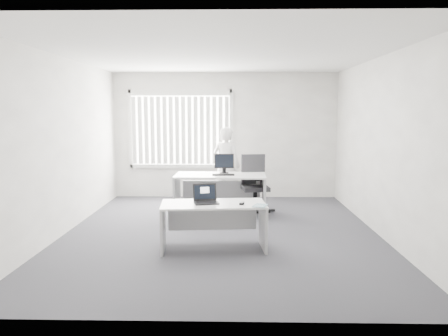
{
  "coord_description": "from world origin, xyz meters",
  "views": [
    {
      "loc": [
        0.21,
        -6.84,
        1.94
      ],
      "look_at": [
        0.04,
        0.15,
        1.03
      ],
      "focal_mm": 35.0,
      "sensor_mm": 36.0,
      "label": 1
    }
  ],
  "objects_px": {
    "person": "(226,166)",
    "desk_near": "(213,216)",
    "desk_far": "(220,186)",
    "office_chair": "(255,195)",
    "laptop": "(206,194)",
    "monitor": "(224,163)"
  },
  "relations": [
    {
      "from": "desk_near",
      "to": "desk_far",
      "type": "relative_size",
      "value": 0.88
    },
    {
      "from": "desk_far",
      "to": "laptop",
      "type": "bearing_deg",
      "value": -92.02
    },
    {
      "from": "person",
      "to": "desk_near",
      "type": "bearing_deg",
      "value": 108.66
    },
    {
      "from": "office_chair",
      "to": "person",
      "type": "distance_m",
      "value": 1.09
    },
    {
      "from": "desk_near",
      "to": "desk_far",
      "type": "xyz_separation_m",
      "value": [
        0.03,
        2.08,
        0.08
      ]
    },
    {
      "from": "laptop",
      "to": "monitor",
      "type": "xyz_separation_m",
      "value": [
        0.19,
        2.3,
        0.16
      ]
    },
    {
      "from": "desk_near",
      "to": "laptop",
      "type": "bearing_deg",
      "value": -170.27
    },
    {
      "from": "desk_far",
      "to": "office_chair",
      "type": "height_order",
      "value": "office_chair"
    },
    {
      "from": "desk_far",
      "to": "laptop",
      "type": "distance_m",
      "value": 2.12
    },
    {
      "from": "desk_far",
      "to": "office_chair",
      "type": "xyz_separation_m",
      "value": [
        0.66,
        0.2,
        -0.21
      ]
    },
    {
      "from": "person",
      "to": "laptop",
      "type": "xyz_separation_m",
      "value": [
        -0.22,
        -3.12,
        -0.02
      ]
    },
    {
      "from": "laptop",
      "to": "monitor",
      "type": "relative_size",
      "value": 0.9
    },
    {
      "from": "office_chair",
      "to": "monitor",
      "type": "bearing_deg",
      "value": 171.64
    },
    {
      "from": "desk_near",
      "to": "office_chair",
      "type": "relative_size",
      "value": 1.35
    },
    {
      "from": "desk_near",
      "to": "person",
      "type": "bearing_deg",
      "value": 82.49
    },
    {
      "from": "person",
      "to": "monitor",
      "type": "distance_m",
      "value": 0.83
    },
    {
      "from": "desk_near",
      "to": "monitor",
      "type": "relative_size",
      "value": 4.08
    },
    {
      "from": "desk_far",
      "to": "office_chair",
      "type": "bearing_deg",
      "value": 18.6
    },
    {
      "from": "desk_near",
      "to": "laptop",
      "type": "height_order",
      "value": "laptop"
    },
    {
      "from": "person",
      "to": "monitor",
      "type": "relative_size",
      "value": 4.39
    },
    {
      "from": "desk_near",
      "to": "monitor",
      "type": "bearing_deg",
      "value": 82.32
    },
    {
      "from": "desk_far",
      "to": "laptop",
      "type": "height_order",
      "value": "laptop"
    }
  ]
}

